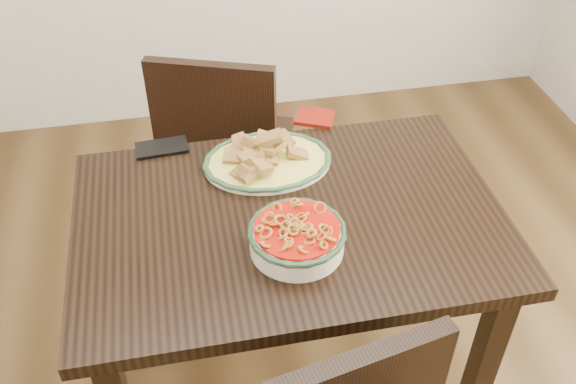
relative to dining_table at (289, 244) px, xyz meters
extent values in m
cube|color=black|center=(0.00, 0.00, 0.09)|extent=(1.11, 0.74, 0.04)
cube|color=black|center=(0.48, -0.30, -0.29)|extent=(0.06, 0.06, 0.71)
cube|color=black|center=(-0.48, 0.30, -0.29)|extent=(0.06, 0.06, 0.71)
cube|color=black|center=(0.48, 0.30, -0.29)|extent=(0.06, 0.06, 0.71)
cube|color=black|center=(-0.08, 0.76, -0.21)|extent=(0.54, 0.54, 0.04)
cube|color=black|center=(0.14, 0.86, -0.44)|extent=(0.04, 0.04, 0.41)
cube|color=black|center=(-0.18, 0.98, -0.44)|extent=(0.04, 0.04, 0.41)
cube|color=black|center=(0.03, 0.54, -0.44)|extent=(0.04, 0.04, 0.41)
cube|color=black|center=(-0.29, 0.66, -0.44)|extent=(0.04, 0.04, 0.41)
cube|color=black|center=(-0.14, 0.58, 0.03)|extent=(0.41, 0.18, 0.44)
ellipsoid|color=#EEE1C9|center=(-0.02, 0.22, 0.12)|extent=(0.36, 0.27, 0.02)
ellipsoid|color=#DCC74D|center=(-0.02, 0.22, 0.12)|extent=(0.34, 0.26, 0.01)
torus|color=#1C3E23|center=(-0.02, 0.22, 0.13)|extent=(0.28, 0.28, 0.01)
cylinder|color=white|center=(-0.01, -0.12, 0.14)|extent=(0.23, 0.23, 0.06)
torus|color=#16321B|center=(-0.01, -0.12, 0.17)|extent=(0.24, 0.24, 0.02)
cylinder|color=#A81107|center=(-0.01, -0.12, 0.17)|extent=(0.21, 0.21, 0.01)
cube|color=black|center=(-0.31, 0.35, 0.11)|extent=(0.16, 0.09, 0.01)
cube|color=maroon|center=(0.17, 0.42, 0.12)|extent=(0.14, 0.13, 0.01)
camera|label=1|loc=(-0.24, -1.20, 1.23)|focal=40.00mm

